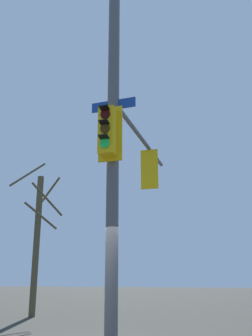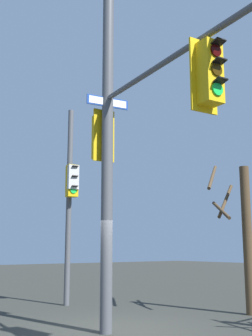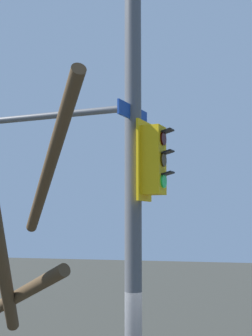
% 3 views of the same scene
% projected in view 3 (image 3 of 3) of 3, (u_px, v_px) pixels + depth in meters
% --- Properties ---
extents(main_signal_pole_assembly, '(3.48, 6.14, 9.95)m').
position_uv_depth(main_signal_pole_assembly, '(97.00, 127.00, 8.37)').
color(main_signal_pole_assembly, '#4C4F54').
rests_on(main_signal_pole_assembly, ground).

